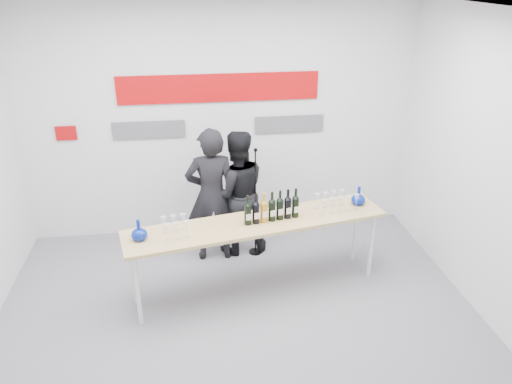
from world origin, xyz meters
TOP-DOWN VIEW (x-y plane):
  - ground at (0.00, 0.00)m, footprint 5.00×5.00m
  - back_wall at (0.00, 2.00)m, footprint 5.00×0.04m
  - signage at (-0.06, 1.97)m, footprint 3.38×0.02m
  - tasting_table at (0.26, 0.47)m, footprint 2.88×1.10m
  - wine_bottles at (0.42, 0.48)m, footprint 0.62×0.19m
  - decanter_left at (-0.95, 0.26)m, footprint 0.16×0.16m
  - decanter_right at (1.46, 0.73)m, footprint 0.16×0.16m
  - glasses_left at (-0.60, 0.30)m, footprint 0.29×0.26m
  - glasses_right at (1.16, 0.63)m, footprint 0.49×0.28m
  - presenter_left at (-0.18, 1.22)m, footprint 0.62×0.41m
  - presenter_right at (0.13, 1.35)m, footprint 0.84×0.69m
  - mic_stand at (0.35, 1.23)m, footprint 0.16×0.16m

SIDE VIEW (x-z plane):
  - ground at x=0.00m, z-range 0.00..0.00m
  - mic_stand at x=0.35m, z-range -0.28..1.14m
  - tasting_table at x=0.26m, z-range 0.36..1.21m
  - presenter_right at x=0.13m, z-range 0.00..1.58m
  - presenter_left at x=-0.18m, z-range 0.00..1.67m
  - glasses_right at x=1.16m, z-range 0.85..1.03m
  - glasses_left at x=-0.60m, z-range 0.85..1.03m
  - decanter_left at x=-0.95m, z-range 0.85..1.06m
  - decanter_right at x=1.46m, z-range 0.85..1.06m
  - wine_bottles at x=0.42m, z-range 0.85..1.18m
  - back_wall at x=0.00m, z-range 0.00..3.00m
  - signage at x=-0.06m, z-range 1.41..2.20m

